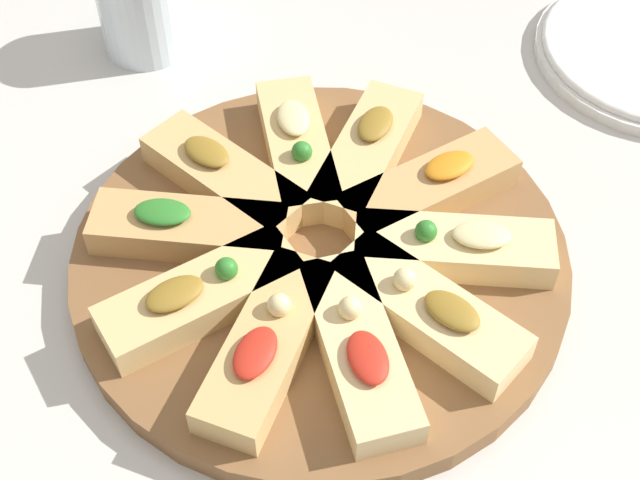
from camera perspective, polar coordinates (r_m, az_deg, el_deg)
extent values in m
plane|color=beige|center=(0.62, 0.00, -1.73)|extent=(3.00, 3.00, 0.00)
cylinder|color=brown|center=(0.61, 0.00, -1.21)|extent=(0.34, 0.34, 0.02)
cube|color=#E5C689|center=(0.55, 2.49, -6.96)|extent=(0.11, 0.13, 0.02)
ellipsoid|color=red|center=(0.53, 3.07, -7.51)|extent=(0.04, 0.05, 0.01)
sphere|color=beige|center=(0.55, 1.94, -4.37)|extent=(0.01, 0.01, 0.01)
cube|color=#E5C689|center=(0.57, 6.82, -4.62)|extent=(0.04, 0.13, 0.02)
ellipsoid|color=olive|center=(0.55, 8.34, -4.62)|extent=(0.02, 0.04, 0.01)
sphere|color=beige|center=(0.56, 5.36, -2.60)|extent=(0.01, 0.01, 0.01)
cube|color=#E5C689|center=(0.60, 8.55, -0.52)|extent=(0.11, 0.13, 0.02)
ellipsoid|color=beige|center=(0.59, 10.31, 0.32)|extent=(0.04, 0.05, 0.01)
sphere|color=#2D7A28|center=(0.59, 6.80, 0.57)|extent=(0.01, 0.01, 0.01)
cube|color=tan|center=(0.63, 6.94, 3.24)|extent=(0.14, 0.08, 0.02)
ellipsoid|color=orange|center=(0.63, 8.28, 4.75)|extent=(0.04, 0.03, 0.01)
cube|color=#DBB775|center=(0.66, 3.00, 5.57)|extent=(0.14, 0.08, 0.02)
ellipsoid|color=olive|center=(0.66, 3.57, 7.45)|extent=(0.04, 0.03, 0.01)
cube|color=#DBB775|center=(0.66, -1.44, 5.89)|extent=(0.12, 0.13, 0.02)
ellipsoid|color=beige|center=(0.66, -1.71, 7.83)|extent=(0.04, 0.04, 0.01)
sphere|color=#2D7A28|center=(0.63, -1.17, 5.69)|extent=(0.01, 0.01, 0.01)
cube|color=tan|center=(0.64, -5.99, 4.10)|extent=(0.05, 0.13, 0.02)
ellipsoid|color=olive|center=(0.64, -7.14, 5.74)|extent=(0.02, 0.04, 0.01)
cube|color=tan|center=(0.61, -8.37, 0.71)|extent=(0.11, 0.13, 0.02)
ellipsoid|color=#2D7A28|center=(0.60, -10.06, 1.78)|extent=(0.04, 0.05, 0.01)
cube|color=#DBB775|center=(0.57, -7.63, -3.62)|extent=(0.14, 0.08, 0.02)
ellipsoid|color=olive|center=(0.56, -9.29, -3.41)|extent=(0.04, 0.03, 0.01)
sphere|color=#2D7A28|center=(0.57, -6.01, -1.84)|extent=(0.01, 0.01, 0.01)
cube|color=tan|center=(0.55, -3.38, -6.71)|extent=(0.14, 0.08, 0.02)
ellipsoid|color=red|center=(0.53, -4.17, -7.20)|extent=(0.04, 0.04, 0.01)
sphere|color=beige|center=(0.55, -2.64, -4.18)|extent=(0.01, 0.01, 0.01)
cylinder|color=silver|center=(0.79, -11.37, 14.48)|extent=(0.07, 0.07, 0.08)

